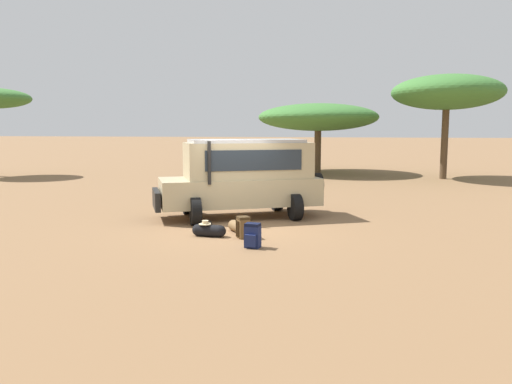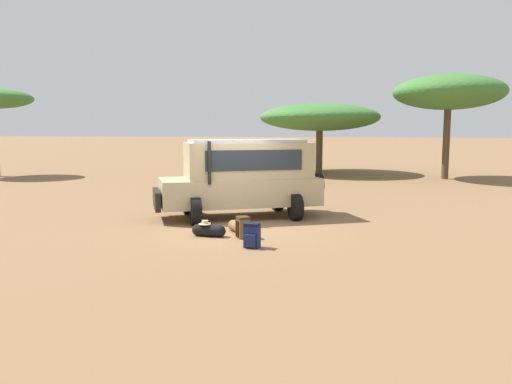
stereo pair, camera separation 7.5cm
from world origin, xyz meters
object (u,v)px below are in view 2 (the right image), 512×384
(acacia_tree_left_mid, at_px, (320,117))
(acacia_tree_centre_back, at_px, (449,93))
(duffel_bag_low_black_case, at_px, (209,230))
(safari_vehicle, at_px, (243,176))
(duffel_bag_soft_canvas, at_px, (238,227))
(backpack_cluster_center, at_px, (243,228))
(backpack_beside_front_wheel, at_px, (252,236))

(acacia_tree_left_mid, distance_m, acacia_tree_centre_back, 7.66)
(duffel_bag_low_black_case, bearing_deg, acacia_tree_left_mid, 87.34)
(safari_vehicle, distance_m, duffel_bag_low_black_case, 3.22)
(duffel_bag_low_black_case, height_order, acacia_tree_centre_back, acacia_tree_centre_back)
(duffel_bag_low_black_case, xyz_separation_m, duffel_bag_soft_canvas, (0.60, 0.64, -0.01))
(backpack_cluster_center, height_order, acacia_tree_centre_back, acacia_tree_centre_back)
(backpack_cluster_center, xyz_separation_m, duffel_bag_soft_canvas, (-0.32, 0.63, -0.12))
(acacia_tree_left_mid, relative_size, acacia_tree_centre_back, 1.26)
(safari_vehicle, relative_size, backpack_cluster_center, 9.65)
(backpack_cluster_center, bearing_deg, duffel_bag_soft_canvas, 116.97)
(backpack_beside_front_wheel, xyz_separation_m, duffel_bag_soft_canvas, (-0.77, 1.61, -0.13))
(acacia_tree_centre_back, bearing_deg, duffel_bag_soft_canvas, -114.38)
(safari_vehicle, height_order, duffel_bag_low_black_case, safari_vehicle)
(acacia_tree_left_mid, bearing_deg, safari_vehicle, -92.60)
(backpack_beside_front_wheel, bearing_deg, acacia_tree_centre_back, 69.66)
(acacia_tree_left_mid, bearing_deg, duffel_bag_soft_canvas, -90.92)
(duffel_bag_soft_canvas, bearing_deg, backpack_beside_front_wheel, -64.29)
(safari_vehicle, bearing_deg, backpack_beside_front_wheel, -72.93)
(backpack_cluster_center, distance_m, acacia_tree_left_mid, 19.73)
(backpack_beside_front_wheel, xyz_separation_m, acacia_tree_left_mid, (-0.47, 20.44, 3.20))
(backpack_cluster_center, xyz_separation_m, acacia_tree_left_mid, (-0.02, 19.46, 3.21))
(duffel_bag_soft_canvas, distance_m, acacia_tree_left_mid, 19.13)
(duffel_bag_low_black_case, xyz_separation_m, acacia_tree_left_mid, (0.91, 19.48, 3.32))
(safari_vehicle, xyz_separation_m, duffel_bag_soft_canvas, (0.44, -2.36, -1.15))
(safari_vehicle, xyz_separation_m, backpack_cluster_center, (0.76, -2.99, -1.03))
(backpack_beside_front_wheel, bearing_deg, duffel_bag_low_black_case, 145.01)
(backpack_cluster_center, height_order, duffel_bag_soft_canvas, backpack_cluster_center)
(safari_vehicle, relative_size, backpack_beside_front_wheel, 9.22)
(duffel_bag_soft_canvas, height_order, acacia_tree_centre_back, acacia_tree_centre_back)
(backpack_beside_front_wheel, relative_size, backpack_cluster_center, 1.05)
(duffel_bag_low_black_case, bearing_deg, acacia_tree_centre_back, 64.77)
(backpack_beside_front_wheel, height_order, backpack_cluster_center, backpack_beside_front_wheel)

